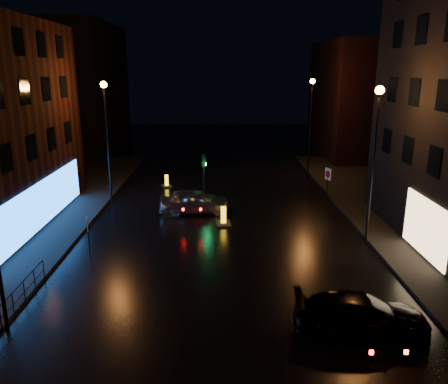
% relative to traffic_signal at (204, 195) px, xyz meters
% --- Properties ---
extents(ground, '(120.00, 120.00, 0.00)m').
position_rel_traffic_signal_xyz_m(ground, '(1.20, -14.00, -0.50)').
color(ground, black).
rests_on(ground, ground).
extents(building_far_left, '(8.00, 16.00, 14.00)m').
position_rel_traffic_signal_xyz_m(building_far_left, '(-14.80, 21.00, 6.50)').
color(building_far_left, black).
rests_on(building_far_left, ground).
extents(building_far_right, '(8.00, 14.00, 12.00)m').
position_rel_traffic_signal_xyz_m(building_far_right, '(16.20, 18.00, 5.50)').
color(building_far_right, black).
rests_on(building_far_right, ground).
extents(street_lamp_lfar, '(0.44, 0.44, 8.37)m').
position_rel_traffic_signal_xyz_m(street_lamp_lfar, '(-6.60, -0.00, 5.06)').
color(street_lamp_lfar, black).
rests_on(street_lamp_lfar, ground).
extents(street_lamp_rnear, '(0.44, 0.44, 8.37)m').
position_rel_traffic_signal_xyz_m(street_lamp_rnear, '(9.00, -8.00, 5.06)').
color(street_lamp_rnear, black).
rests_on(street_lamp_rnear, ground).
extents(street_lamp_rfar, '(0.44, 0.44, 8.37)m').
position_rel_traffic_signal_xyz_m(street_lamp_rfar, '(9.00, 8.00, 5.06)').
color(street_lamp_rfar, black).
rests_on(street_lamp_rfar, ground).
extents(traffic_signal, '(1.40, 2.40, 3.45)m').
position_rel_traffic_signal_xyz_m(traffic_signal, '(0.00, 0.00, 0.00)').
color(traffic_signal, black).
rests_on(traffic_signal, ground).
extents(guard_railing, '(0.05, 6.04, 1.00)m').
position_rel_traffic_signal_xyz_m(guard_railing, '(-6.80, -15.00, 0.24)').
color(guard_railing, black).
rests_on(guard_railing, ground).
extents(silver_hatchback, '(4.70, 2.21, 1.56)m').
position_rel_traffic_signal_xyz_m(silver_hatchback, '(-0.55, -2.50, 0.28)').
color(silver_hatchback, '#9CA0A4').
rests_on(silver_hatchback, ground).
extents(dark_sedan, '(4.93, 2.32, 1.39)m').
position_rel_traffic_signal_xyz_m(dark_sedan, '(6.15, -16.16, 0.19)').
color(dark_sedan, black).
rests_on(dark_sedan, ground).
extents(bollard_near, '(0.96, 1.35, 1.12)m').
position_rel_traffic_signal_xyz_m(bollard_near, '(1.33, -4.79, -0.26)').
color(bollard_near, black).
rests_on(bollard_near, ground).
extents(bollard_far, '(1.02, 1.27, 0.98)m').
position_rel_traffic_signal_xyz_m(bollard_far, '(-3.16, 4.12, -0.29)').
color(bollard_far, black).
rests_on(bollard_far, ground).
extents(road_sign_left, '(0.19, 0.48, 2.04)m').
position_rel_traffic_signal_xyz_m(road_sign_left, '(-5.51, -9.37, 1.02)').
color(road_sign_left, black).
rests_on(road_sign_left, ground).
extents(road_sign_right, '(0.30, 0.58, 2.53)m').
position_rel_traffic_signal_xyz_m(road_sign_right, '(8.65, -0.50, 1.40)').
color(road_sign_right, black).
rests_on(road_sign_right, ground).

